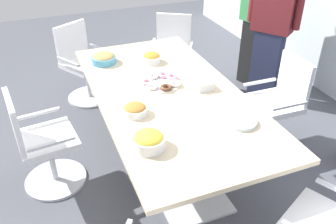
% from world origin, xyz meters
% --- Properties ---
extents(ground_plane, '(10.00, 10.00, 0.01)m').
position_xyz_m(ground_plane, '(0.00, 0.00, -0.01)').
color(ground_plane, '#4C4F56').
extents(conference_table, '(2.40, 1.20, 0.75)m').
position_xyz_m(conference_table, '(0.00, 0.00, 0.63)').
color(conference_table, '#CCB793').
rests_on(conference_table, ground).
extents(office_chair_0, '(0.74, 0.74, 0.91)m').
position_xyz_m(office_chair_0, '(-1.42, 0.61, 0.41)').
color(office_chair_0, silver).
rests_on(office_chair_0, ground).
extents(office_chair_1, '(0.74, 0.74, 0.91)m').
position_xyz_m(office_chair_1, '(-1.52, -0.49, 0.41)').
color(office_chair_1, silver).
rests_on(office_chair_1, ground).
extents(office_chair_2, '(0.60, 0.60, 0.91)m').
position_xyz_m(office_chair_2, '(-0.10, -1.10, 0.41)').
color(office_chair_2, silver).
rests_on(office_chair_2, ground).
extents(office_chair_5, '(0.55, 0.55, 0.91)m').
position_xyz_m(office_chair_5, '(0.10, 1.10, 0.41)').
color(office_chair_5, silver).
rests_on(office_chair_5, ground).
extents(person_standing_0, '(0.61, 0.34, 1.75)m').
position_xyz_m(person_standing_0, '(-1.10, 1.63, 0.91)').
color(person_standing_0, black).
rests_on(person_standing_0, ground).
extents(person_standing_1, '(0.55, 0.43, 1.79)m').
position_xyz_m(person_standing_1, '(-0.73, 1.56, 0.94)').
color(person_standing_1, '#232842').
rests_on(person_standing_1, ground).
extents(snack_bowl_pretzels, '(0.19, 0.19, 0.09)m').
position_xyz_m(snack_bowl_pretzels, '(0.23, -0.36, 0.79)').
color(snack_bowl_pretzels, white).
rests_on(snack_bowl_pretzels, conference_table).
extents(snack_bowl_cookies, '(0.25, 0.25, 0.10)m').
position_xyz_m(snack_bowl_cookies, '(-0.80, -0.38, 0.80)').
color(snack_bowl_cookies, '#4C9EC6').
rests_on(snack_bowl_cookies, conference_table).
extents(snack_bowl_chips_yellow, '(0.23, 0.23, 0.12)m').
position_xyz_m(snack_bowl_chips_yellow, '(0.66, -0.40, 0.81)').
color(snack_bowl_chips_yellow, white).
rests_on(snack_bowl_chips_yellow, conference_table).
extents(snack_bowl_chips_orange, '(0.19, 0.19, 0.10)m').
position_xyz_m(snack_bowl_chips_orange, '(-0.64, 0.07, 0.80)').
color(snack_bowl_chips_orange, white).
rests_on(snack_bowl_chips_orange, conference_table).
extents(donut_platter, '(0.36, 0.35, 0.04)m').
position_xyz_m(donut_platter, '(-0.17, 0.00, 0.77)').
color(donut_platter, white).
rests_on(donut_platter, conference_table).
extents(plate_stack, '(0.23, 0.23, 0.03)m').
position_xyz_m(plate_stack, '(0.64, 0.34, 0.77)').
color(plate_stack, white).
rests_on(plate_stack, conference_table).
extents(napkin_pile, '(0.15, 0.15, 0.07)m').
position_xyz_m(napkin_pile, '(0.04, 0.32, 0.79)').
color(napkin_pile, white).
rests_on(napkin_pile, conference_table).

